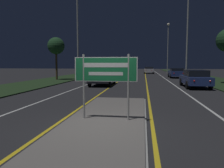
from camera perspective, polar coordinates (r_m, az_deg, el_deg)
name	(u,v)px	position (r m, az deg, el deg)	size (l,w,h in m)	color
ground_plane	(103,126)	(7.27, -2.36, -10.94)	(160.00, 160.00, 0.00)	#232326
median_island	(106,121)	(7.77, -1.61, -9.55)	(2.82, 9.79, 0.10)	#999993
verge_left	(59,79)	(29.01, -13.59, 1.24)	(5.00, 100.00, 0.08)	#1E3319
verge_right	(214,81)	(28.15, 25.20, 0.76)	(5.00, 100.00, 0.08)	#1E3319
centre_line_yellow_left	(124,78)	(32.05, 3.07, 1.69)	(0.12, 70.00, 0.01)	gold
centre_line_yellow_right	(146,78)	(31.92, 8.81, 1.62)	(0.12, 70.00, 0.01)	gold
lane_line_white_left	(106,77)	(32.39, -1.51, 1.73)	(0.12, 70.00, 0.01)	silver
lane_line_white_right	(164,78)	(32.05, 13.46, 1.55)	(0.12, 70.00, 0.01)	silver
edge_line_white_left	(87,77)	(33.03, -6.65, 1.77)	(0.10, 70.00, 0.01)	silver
edge_line_white_right	(186,78)	(32.46, 18.74, 1.46)	(0.10, 70.00, 0.01)	silver
highway_sign	(106,73)	(7.51, -1.65, 2.97)	(2.18, 0.07, 2.26)	#9E9E99
streetlight_left_near	(78,23)	(25.64, -8.99, 15.35)	(0.49, 0.49, 10.72)	#9E9E99
streetlight_right_near	(188,24)	(28.26, 19.15, 14.64)	(0.50, 0.50, 11.01)	#9E9E99
streetlight_right_far	(168,40)	(47.26, 14.42, 10.98)	(0.57, 0.57, 10.32)	#9E9E99
car_receding_0	(195,78)	(19.93, 20.89, 1.41)	(1.98, 4.80, 1.51)	navy
car_receding_1	(176,73)	(32.77, 16.44, 2.85)	(2.03, 4.25, 1.40)	navy
car_receding_2	(149,70)	(45.92, 9.59, 3.66)	(2.00, 4.07, 1.39)	#B7B7BC
car_approaching_0	(103,77)	(20.70, -2.46, 1.82)	(2.01, 4.74, 1.42)	black
car_approaching_1	(117,72)	(33.59, 1.22, 3.14)	(2.00, 4.65, 1.42)	black
car_approaching_2	(126,69)	(48.27, 3.61, 3.81)	(1.89, 4.06, 1.46)	navy
roadside_palm_left	(56,46)	(27.70, -14.41, 9.53)	(2.05, 2.05, 5.14)	#4C3823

